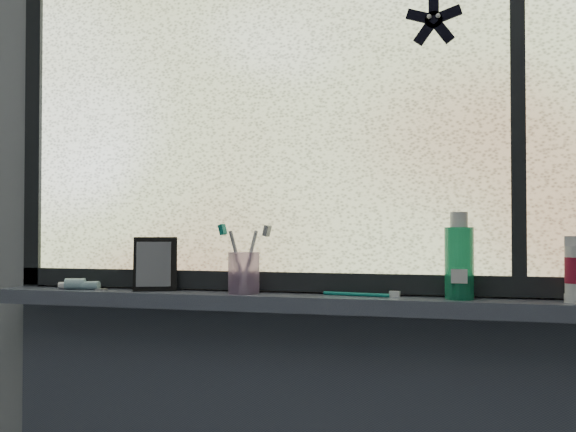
% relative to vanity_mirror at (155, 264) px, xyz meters
% --- Properties ---
extents(wall_back, '(3.00, 0.01, 2.50)m').
position_rel_vanity_mirror_xyz_m(wall_back, '(0.35, 0.07, 0.16)').
color(wall_back, '#9EA3A8').
rests_on(wall_back, ground).
extents(windowsill, '(1.62, 0.14, 0.04)m').
position_rel_vanity_mirror_xyz_m(windowsill, '(0.35, -0.00, -0.09)').
color(windowsill, '#4B5164').
rests_on(windowsill, wall_back).
extents(window_pane, '(1.50, 0.01, 1.00)m').
position_rel_vanity_mirror_xyz_m(window_pane, '(0.35, 0.05, 0.44)').
color(window_pane, silver).
rests_on(window_pane, wall_back).
extents(frame_bottom, '(1.60, 0.03, 0.05)m').
position_rel_vanity_mirror_xyz_m(frame_bottom, '(0.35, 0.05, -0.04)').
color(frame_bottom, black).
rests_on(frame_bottom, windowsill).
extents(frame_left, '(0.05, 0.03, 1.10)m').
position_rel_vanity_mirror_xyz_m(frame_left, '(-0.42, 0.05, 0.44)').
color(frame_left, black).
rests_on(frame_left, wall_back).
extents(frame_mullion, '(0.03, 0.03, 1.00)m').
position_rel_vanity_mirror_xyz_m(frame_mullion, '(0.95, 0.05, 0.44)').
color(frame_mullion, black).
rests_on(frame_mullion, wall_back).
extents(starfish_sticker, '(0.15, 0.02, 0.15)m').
position_rel_vanity_mirror_xyz_m(starfish_sticker, '(0.75, 0.04, 0.63)').
color(starfish_sticker, black).
rests_on(starfish_sticker, window_pane).
extents(vanity_mirror, '(0.13, 0.10, 0.15)m').
position_rel_vanity_mirror_xyz_m(vanity_mirror, '(0.00, 0.00, 0.00)').
color(vanity_mirror, black).
rests_on(vanity_mirror, windowsill).
extents(toothpaste_tube, '(0.18, 0.08, 0.03)m').
position_rel_vanity_mirror_xyz_m(toothpaste_tube, '(-0.22, -0.02, -0.06)').
color(toothpaste_tube, silver).
rests_on(toothpaste_tube, windowsill).
extents(toothbrush_cup, '(0.10, 0.10, 0.11)m').
position_rel_vanity_mirror_xyz_m(toothbrush_cup, '(0.26, -0.01, -0.02)').
color(toothbrush_cup, '#C39BCD').
rests_on(toothbrush_cup, windowsill).
extents(toothbrush_lying, '(0.21, 0.05, 0.01)m').
position_rel_vanity_mirror_xyz_m(toothbrush_lying, '(0.56, 0.00, -0.07)').
color(toothbrush_lying, '#0D766C').
rests_on(toothbrush_lying, windowsill).
extents(mouthwash_bottle, '(0.08, 0.08, 0.17)m').
position_rel_vanity_mirror_xyz_m(mouthwash_bottle, '(0.81, -0.01, 0.03)').
color(mouthwash_bottle, '#1D9767').
rests_on(mouthwash_bottle, windowsill).
extents(cream_tube, '(0.05, 0.05, 0.11)m').
position_rel_vanity_mirror_xyz_m(cream_tube, '(1.07, -0.01, 0.01)').
color(cream_tube, silver).
rests_on(cream_tube, windowsill).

